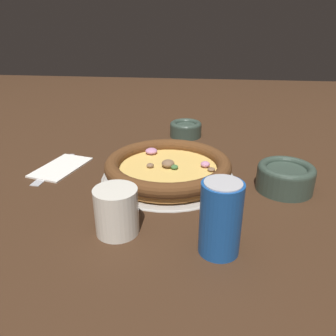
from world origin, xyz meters
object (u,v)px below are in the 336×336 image
object	(u,v)px
napkin	(61,166)
bowl_near	(285,176)
pizza_tray	(168,177)
drinking_cup	(117,211)
fork	(53,170)
bowl_far	(186,129)
beverage_can	(221,218)
pizza	(168,167)

from	to	relation	value
napkin	bowl_near	bearing A→B (deg)	84.52
pizza_tray	drinking_cup	distance (m)	0.24
drinking_cup	fork	world-z (taller)	drinking_cup
pizza_tray	bowl_near	size ratio (longest dim) A/B	2.59
bowl_far	pizza_tray	bearing A→B (deg)	-3.32
napkin	beverage_can	distance (m)	0.49
drinking_cup	fork	bearing A→B (deg)	-135.45
pizza	drinking_cup	distance (m)	0.24
bowl_near	beverage_can	bearing A→B (deg)	-32.36
pizza	bowl_near	xyz separation A→B (m)	(0.03, 0.26, 0.00)
pizza_tray	bowl_near	bearing A→B (deg)	83.98
bowl_near	drinking_cup	xyz separation A→B (m)	(0.20, -0.32, 0.01)
bowl_near	beverage_can	size ratio (longest dim) A/B	0.99
napkin	pizza_tray	bearing A→B (deg)	85.03
pizza_tray	fork	xyz separation A→B (m)	(-0.01, -0.29, -0.00)
bowl_near	napkin	bearing A→B (deg)	-95.48
beverage_can	fork	bearing A→B (deg)	-123.18
pizza_tray	napkin	size ratio (longest dim) A/B	1.84
pizza	bowl_near	world-z (taller)	bowl_near
pizza_tray	beverage_can	bearing A→B (deg)	23.80
drinking_cup	napkin	distance (m)	0.33
pizza_tray	fork	world-z (taller)	pizza_tray
drinking_cup	beverage_can	world-z (taller)	beverage_can
pizza	bowl_near	size ratio (longest dim) A/B	2.43
drinking_cup	bowl_near	bearing A→B (deg)	121.78
bowl_near	pizza	bearing A→B (deg)	-96.07
drinking_cup	fork	distance (m)	0.33
bowl_far	beverage_can	distance (m)	0.59
bowl_near	fork	world-z (taller)	bowl_near
drinking_cup	beverage_can	xyz separation A→B (m)	(0.03, 0.18, 0.02)
pizza_tray	bowl_near	xyz separation A→B (m)	(0.03, 0.26, 0.03)
pizza_tray	bowl_far	bearing A→B (deg)	176.68
pizza	bowl_far	size ratio (longest dim) A/B	2.93
bowl_near	fork	size ratio (longest dim) A/B	0.61
pizza	beverage_can	size ratio (longest dim) A/B	2.39
napkin	fork	bearing A→B (deg)	-35.04
pizza_tray	drinking_cup	size ratio (longest dim) A/B	3.76
bowl_near	napkin	xyz separation A→B (m)	(-0.05, -0.54, -0.03)
fork	bowl_far	bearing A→B (deg)	138.66
pizza_tray	bowl_far	world-z (taller)	bowl_far
bowl_far	drinking_cup	bearing A→B (deg)	-8.33
drinking_cup	pizza_tray	bearing A→B (deg)	164.92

